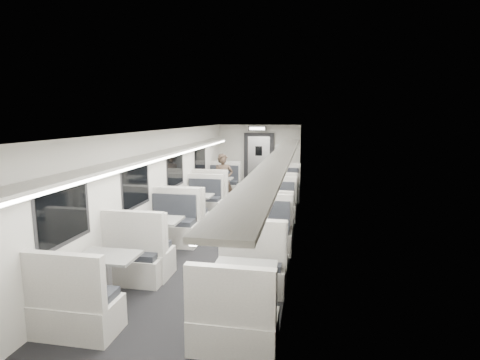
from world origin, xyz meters
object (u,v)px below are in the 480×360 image
at_px(booth_left_b, 196,208).
at_px(booth_left_d, 109,279).
at_px(booth_right_b, 273,213).
at_px(booth_right_d, 245,290).
at_px(booth_right_a, 280,194).
at_px(booth_left_c, 158,238).
at_px(booth_left_a, 218,190).
at_px(vestibule_door, 259,162).
at_px(passenger, 223,181).
at_px(exit_sign, 257,128).
at_px(booth_right_c, 261,246).

relative_size(booth_left_b, booth_left_d, 0.99).
height_order(booth_right_b, booth_right_d, booth_right_b).
bearing_deg(booth_right_b, booth_right_a, 90.00).
xyz_separation_m(booth_left_c, booth_right_a, (2.00, 4.54, 0.00)).
height_order(booth_left_a, booth_right_b, booth_left_a).
bearing_deg(booth_right_d, booth_left_a, 106.80).
bearing_deg(booth_left_c, vestibule_door, 82.01).
distance_m(booth_left_b, passenger, 1.81).
distance_m(booth_right_b, passenger, 2.54).
relative_size(booth_left_c, booth_left_d, 1.05).
xyz_separation_m(booth_right_d, passenger, (-1.67, 5.99, 0.44)).
distance_m(booth_left_c, passenger, 4.22).
distance_m(booth_left_d, exit_sign, 8.72).
distance_m(booth_right_a, exit_sign, 2.98).
bearing_deg(booth_right_a, booth_right_c, -90.00).
distance_m(booth_right_a, booth_right_b, 2.22).
bearing_deg(booth_right_d, booth_right_a, 90.00).
relative_size(booth_left_c, exit_sign, 3.59).
bearing_deg(booth_left_c, passenger, 85.53).
bearing_deg(exit_sign, booth_left_a, -118.99).
height_order(booth_left_c, vestibule_door, vestibule_door).
bearing_deg(booth_left_b, passenger, 79.26).
height_order(booth_right_c, booth_right_d, booth_right_c).
distance_m(booth_left_c, exit_sign, 6.97).
bearing_deg(vestibule_door, booth_right_a, -68.81).
distance_m(booth_left_b, booth_right_a, 2.89).
bearing_deg(vestibule_door, booth_right_c, -82.08).
bearing_deg(booth_left_a, exit_sign, 61.01).
distance_m(booth_right_c, exit_sign, 7.03).
xyz_separation_m(booth_right_a, booth_right_b, (0.00, -2.22, -0.02)).
distance_m(booth_right_c, vestibule_door, 7.28).
bearing_deg(booth_left_c, booth_right_b, 49.34).
relative_size(booth_left_d, vestibule_door, 1.01).
height_order(booth_left_d, vestibule_door, vestibule_door).
distance_m(booth_left_c, vestibule_door, 7.22).
xyz_separation_m(booth_right_d, exit_sign, (-1.00, 8.43, 1.91)).
xyz_separation_m(booth_left_b, booth_right_b, (2.00, -0.14, 0.00)).
height_order(booth_left_a, booth_left_b, booth_left_a).
relative_size(booth_left_b, exit_sign, 3.37).
bearing_deg(booth_right_d, passenger, 105.61).
bearing_deg(booth_left_c, booth_left_d, -90.00).
distance_m(booth_right_a, vestibule_door, 2.84).
bearing_deg(booth_right_a, booth_left_b, -133.87).
distance_m(booth_left_a, booth_right_b, 3.20).
height_order(booth_left_d, booth_right_c, booth_right_c).
xyz_separation_m(booth_right_a, booth_right_d, (0.00, -6.34, -0.03)).
bearing_deg(booth_right_b, booth_right_c, -90.00).
xyz_separation_m(booth_right_c, booth_right_d, (0.00, -1.73, -0.01)).
distance_m(booth_left_d, passenger, 6.03).
xyz_separation_m(booth_right_b, booth_right_c, (0.00, -2.39, 0.01)).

